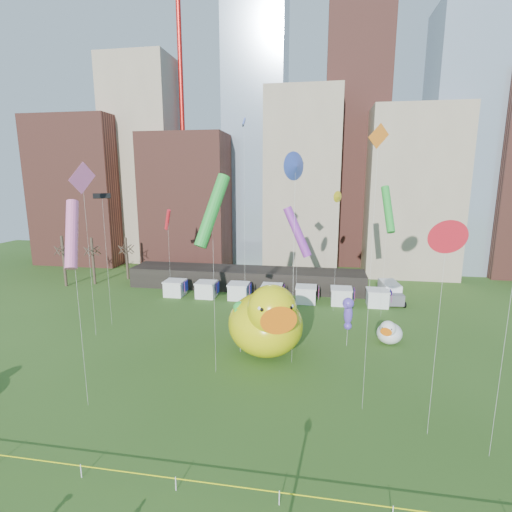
% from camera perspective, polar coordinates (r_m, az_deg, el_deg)
% --- Properties ---
extents(ground, '(160.00, 160.00, 0.00)m').
position_cam_1_polar(ground, '(26.50, -11.75, -30.87)').
color(ground, '#294917').
rests_on(ground, ground).
extents(skyline, '(101.00, 23.00, 68.00)m').
position_cam_1_polar(skyline, '(79.43, 5.76, 14.06)').
color(skyline, brown).
rests_on(skyline, ground).
extents(crane_left, '(23.00, 1.00, 76.00)m').
position_cam_1_polar(crane_left, '(91.76, -10.72, 29.80)').
color(crane_left, red).
rests_on(crane_left, ground).
extents(crane_right, '(23.00, 1.00, 76.00)m').
position_cam_1_polar(crane_right, '(90.13, 27.59, 29.14)').
color(crane_right, red).
rests_on(crane_right, ground).
extents(pavilion, '(38.00, 6.00, 3.20)m').
position_cam_1_polar(pavilion, '(63.32, -1.45, -3.32)').
color(pavilion, black).
rests_on(pavilion, ground).
extents(vendor_tents, '(33.24, 2.80, 2.40)m').
position_cam_1_polar(vendor_tents, '(56.99, 2.38, -5.53)').
color(vendor_tents, white).
rests_on(vendor_tents, ground).
extents(bare_trees, '(8.44, 6.44, 8.50)m').
position_cam_1_polar(bare_trees, '(71.16, -22.86, -0.59)').
color(bare_trees, '#382B21').
rests_on(bare_trees, ground).
extents(caution_tape, '(50.00, 0.06, 0.90)m').
position_cam_1_polar(caution_tape, '(26.05, -11.82, -29.77)').
color(caution_tape, white).
rests_on(caution_tape, ground).
extents(big_duck, '(10.23, 11.43, 7.99)m').
position_cam_1_polar(big_duck, '(39.24, 1.59, -9.58)').
color(big_duck, yellow).
rests_on(big_duck, ground).
extents(small_duck, '(3.66, 4.08, 2.85)m').
position_cam_1_polar(small_duck, '(45.01, 19.13, -10.63)').
color(small_duck, white).
rests_on(small_duck, ground).
extents(seahorse_green, '(1.42, 1.72, 5.55)m').
position_cam_1_polar(seahorse_green, '(39.68, -2.40, -8.91)').
color(seahorse_green, silver).
rests_on(seahorse_green, ground).
extents(seahorse_purple, '(1.57, 1.75, 5.42)m').
position_cam_1_polar(seahorse_purple, '(42.27, 13.53, -7.94)').
color(seahorse_purple, silver).
rests_on(seahorse_purple, ground).
extents(box_truck, '(3.04, 6.52, 2.68)m').
position_cam_1_polar(box_truck, '(60.10, 19.28, -5.01)').
color(box_truck, white).
rests_on(box_truck, ground).
extents(kite_0, '(1.61, 1.63, 13.44)m').
position_cam_1_polar(kite_0, '(56.68, -12.96, 5.25)').
color(kite_0, silver).
rests_on(kite_0, ground).
extents(kite_1, '(1.86, 3.04, 16.25)m').
position_cam_1_polar(kite_1, '(30.97, -25.63, 2.91)').
color(kite_1, silver).
rests_on(kite_1, ground).
extents(kite_2, '(1.83, 0.10, 20.38)m').
position_cam_1_polar(kite_2, '(42.48, 5.83, 12.50)').
color(kite_2, silver).
rests_on(kite_2, ground).
extents(kite_3, '(1.89, 3.55, 16.88)m').
position_cam_1_polar(kite_3, '(50.43, 18.97, 6.54)').
color(kite_3, silver).
rests_on(kite_3, ground).
extents(kite_4, '(0.88, 1.37, 16.14)m').
position_cam_1_polar(kite_4, '(51.12, 12.07, 8.50)').
color(kite_4, silver).
rests_on(kite_4, ground).
extents(kite_5, '(0.71, 2.01, 23.32)m').
position_cam_1_polar(kite_5, '(38.97, -1.80, 18.54)').
color(kite_5, silver).
rests_on(kite_5, ground).
extents(kite_6, '(1.47, 0.93, 21.41)m').
position_cam_1_polar(kite_6, '(28.43, 17.58, 14.34)').
color(kite_6, silver).
rests_on(kite_6, ground).
extents(kite_7, '(4.20, 2.00, 14.14)m').
position_cam_1_polar(kite_7, '(51.80, 6.15, 3.56)').
color(kite_7, silver).
rests_on(kite_7, ground).
extents(kite_8, '(2.04, 1.19, 15.19)m').
position_cam_1_polar(kite_8, '(27.26, 26.42, 2.56)').
color(kite_8, silver).
rests_on(kite_8, ground).
extents(kite_9, '(1.13, 3.21, 19.47)m').
position_cam_1_polar(kite_9, '(45.50, -24.32, 10.20)').
color(kite_9, silver).
rests_on(kite_9, ground).
extents(kite_10, '(1.81, 1.26, 16.05)m').
position_cam_1_polar(kite_10, '(48.38, -21.86, 8.00)').
color(kite_10, silver).
rests_on(kite_10, ground).
extents(kite_11, '(3.12, 3.61, 18.17)m').
position_cam_1_polar(kite_11, '(33.37, -6.50, 6.65)').
color(kite_11, silver).
rests_on(kite_11, ground).
extents(kite_13, '(1.31, 2.44, 20.07)m').
position_cam_1_polar(kite_13, '(35.18, 5.88, 13.08)').
color(kite_13, silver).
rests_on(kite_13, ground).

